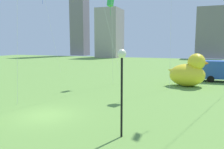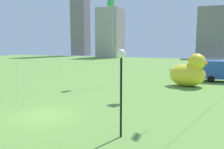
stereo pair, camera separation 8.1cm
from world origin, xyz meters
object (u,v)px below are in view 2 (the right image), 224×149
(giant_inflatable_duck, at_px, (189,72))
(box_truck, at_px, (224,71))
(lamppost, at_px, (121,71))
(kite_green, at_px, (111,2))

(giant_inflatable_duck, xyz_separation_m, box_truck, (4.24, 5.11, -0.26))
(lamppost, xyz_separation_m, box_truck, (6.96, 22.42, -2.28))
(giant_inflatable_duck, height_order, kite_green, kite_green)
(lamppost, height_order, kite_green, kite_green)
(kite_green, bearing_deg, lamppost, -66.47)
(giant_inflatable_duck, xyz_separation_m, kite_green, (-9.66, -1.36, 8.66))
(giant_inflatable_duck, bearing_deg, box_truck, 50.33)
(lamppost, relative_size, box_truck, 0.79)
(giant_inflatable_duck, xyz_separation_m, lamppost, (-2.72, -17.30, 2.02))
(lamppost, bearing_deg, giant_inflatable_duck, 81.05)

